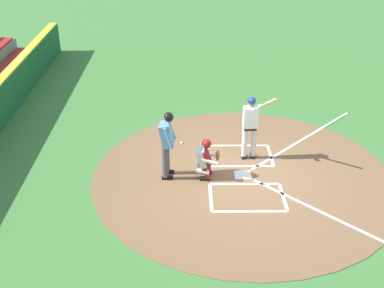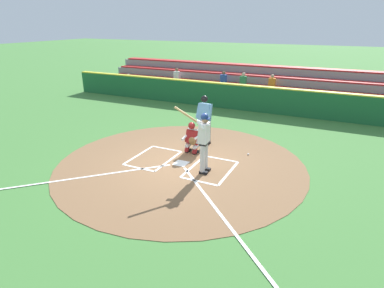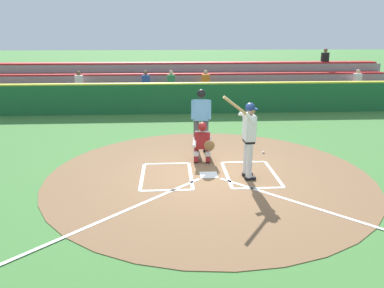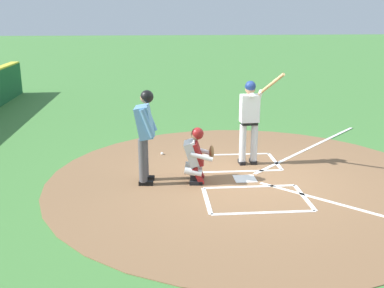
# 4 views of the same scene
# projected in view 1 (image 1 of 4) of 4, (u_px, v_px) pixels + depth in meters

# --- Properties ---
(ground_plane) EXTENTS (120.00, 120.00, 0.00)m
(ground_plane) POSITION_uv_depth(u_px,v_px,m) (243.00, 175.00, 13.12)
(ground_plane) COLOR #427A38
(dirt_circle) EXTENTS (8.00, 8.00, 0.01)m
(dirt_circle) POSITION_uv_depth(u_px,v_px,m) (243.00, 175.00, 13.11)
(dirt_circle) COLOR brown
(dirt_circle) RESTS_ON ground
(home_plate_and_chalk) EXTENTS (7.93, 4.91, 0.01)m
(home_plate_and_chalk) POSITION_uv_depth(u_px,v_px,m) (276.00, 175.00, 13.12)
(home_plate_and_chalk) COLOR white
(home_plate_and_chalk) RESTS_ON dirt_circle
(batter) EXTENTS (0.91, 0.75, 2.13)m
(batter) POSITION_uv_depth(u_px,v_px,m) (251.00, 123.00, 13.40)
(batter) COLOR silver
(batter) RESTS_ON ground
(catcher) EXTENTS (0.59, 0.66, 1.13)m
(catcher) POSITION_uv_depth(u_px,v_px,m) (206.00, 158.00, 12.77)
(catcher) COLOR black
(catcher) RESTS_ON ground
(plate_umpire) EXTENTS (0.60, 0.45, 1.86)m
(plate_umpire) POSITION_uv_depth(u_px,v_px,m) (167.00, 141.00, 12.56)
(plate_umpire) COLOR #4C4C51
(plate_umpire) RESTS_ON ground
(baseball) EXTENTS (0.07, 0.07, 0.07)m
(baseball) POSITION_uv_depth(u_px,v_px,m) (182.00, 143.00, 14.65)
(baseball) COLOR white
(baseball) RESTS_ON ground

